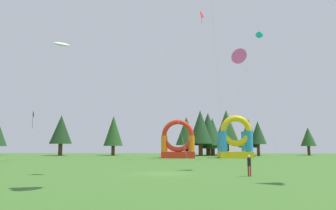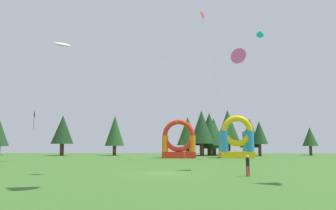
{
  "view_description": "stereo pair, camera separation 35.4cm",
  "coord_description": "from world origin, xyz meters",
  "px_view_note": "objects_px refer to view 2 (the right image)",
  "views": [
    {
      "loc": [
        1.29,
        -27.16,
        2.49
      ],
      "look_at": [
        0.0,
        12.08,
        7.32
      ],
      "focal_mm": 33.95,
      "sensor_mm": 36.0,
      "label": 1
    },
    {
      "loc": [
        1.64,
        -27.15,
        2.49
      ],
      "look_at": [
        0.0,
        12.08,
        7.32
      ],
      "focal_mm": 33.95,
      "sensor_mm": 36.0,
      "label": 2
    }
  ],
  "objects_px": {
    "person_far_side": "(248,164)",
    "kite_red_diamond": "(202,17)",
    "kite_black_diamond": "(34,115)",
    "inflatable_yellow_castle": "(179,145)",
    "kite_white_parafoil": "(62,45)",
    "inflatable_orange_dome": "(236,142)",
    "kite_cyan_delta": "(260,33)",
    "kite_pink_delta": "(241,58)"
  },
  "relations": [
    {
      "from": "kite_cyan_delta",
      "to": "kite_pink_delta",
      "type": "distance_m",
      "value": 22.81
    },
    {
      "from": "kite_white_parafoil",
      "to": "kite_pink_delta",
      "type": "height_order",
      "value": "kite_white_parafoil"
    },
    {
      "from": "kite_red_diamond",
      "to": "inflatable_orange_dome",
      "type": "distance_m",
      "value": 22.96
    },
    {
      "from": "kite_white_parafoil",
      "to": "inflatable_orange_dome",
      "type": "height_order",
      "value": "kite_white_parafoil"
    },
    {
      "from": "kite_black_diamond",
      "to": "person_far_side",
      "type": "distance_m",
      "value": 37.31
    },
    {
      "from": "inflatable_yellow_castle",
      "to": "inflatable_orange_dome",
      "type": "bearing_deg",
      "value": 6.46
    },
    {
      "from": "inflatable_orange_dome",
      "to": "kite_white_parafoil",
      "type": "bearing_deg",
      "value": -154.14
    },
    {
      "from": "kite_cyan_delta",
      "to": "person_far_side",
      "type": "xyz_separation_m",
      "value": [
        -7.87,
        -25.52,
        -19.59
      ]
    },
    {
      "from": "inflatable_orange_dome",
      "to": "inflatable_yellow_castle",
      "type": "bearing_deg",
      "value": -173.54
    },
    {
      "from": "kite_pink_delta",
      "to": "inflatable_yellow_castle",
      "type": "height_order",
      "value": "kite_pink_delta"
    },
    {
      "from": "kite_black_diamond",
      "to": "inflatable_yellow_castle",
      "type": "xyz_separation_m",
      "value": [
        22.72,
        8.24,
        -4.61
      ]
    },
    {
      "from": "kite_black_diamond",
      "to": "kite_white_parafoil",
      "type": "bearing_deg",
      "value": -34.73
    },
    {
      "from": "kite_black_diamond",
      "to": "kite_pink_delta",
      "type": "xyz_separation_m",
      "value": [
        29.18,
        -17.51,
        4.03
      ]
    },
    {
      "from": "kite_white_parafoil",
      "to": "inflatable_orange_dome",
      "type": "bearing_deg",
      "value": 25.86
    },
    {
      "from": "kite_cyan_delta",
      "to": "person_far_side",
      "type": "relative_size",
      "value": 13.02
    },
    {
      "from": "kite_red_diamond",
      "to": "inflatable_yellow_castle",
      "type": "relative_size",
      "value": 3.66
    },
    {
      "from": "kite_black_diamond",
      "to": "kite_red_diamond",
      "type": "distance_m",
      "value": 31.99
    },
    {
      "from": "kite_black_diamond",
      "to": "person_far_side",
      "type": "xyz_separation_m",
      "value": [
        28.32,
        -23.53,
        -6.01
      ]
    },
    {
      "from": "kite_cyan_delta",
      "to": "kite_black_diamond",
      "type": "distance_m",
      "value": 38.7
    },
    {
      "from": "person_far_side",
      "to": "kite_red_diamond",
      "type": "bearing_deg",
      "value": 117.36
    },
    {
      "from": "kite_black_diamond",
      "to": "kite_pink_delta",
      "type": "distance_m",
      "value": 34.27
    },
    {
      "from": "kite_black_diamond",
      "to": "person_far_side",
      "type": "relative_size",
      "value": 4.59
    },
    {
      "from": "kite_cyan_delta",
      "to": "kite_red_diamond",
      "type": "xyz_separation_m",
      "value": [
        -9.38,
        1.53,
        3.51
      ]
    },
    {
      "from": "kite_black_diamond",
      "to": "person_far_side",
      "type": "height_order",
      "value": "kite_black_diamond"
    },
    {
      "from": "kite_black_diamond",
      "to": "inflatable_orange_dome",
      "type": "xyz_separation_m",
      "value": [
        33.11,
        9.42,
        -4.17
      ]
    },
    {
      "from": "kite_white_parafoil",
      "to": "kite_red_diamond",
      "type": "height_order",
      "value": "kite_red_diamond"
    },
    {
      "from": "kite_pink_delta",
      "to": "inflatable_orange_dome",
      "type": "xyz_separation_m",
      "value": [
        3.93,
        26.93,
        -8.2
      ]
    },
    {
      "from": "kite_black_diamond",
      "to": "kite_white_parafoil",
      "type": "height_order",
      "value": "kite_white_parafoil"
    },
    {
      "from": "kite_white_parafoil",
      "to": "inflatable_orange_dome",
      "type": "xyz_separation_m",
      "value": [
        27.48,
        13.32,
        -14.28
      ]
    },
    {
      "from": "person_far_side",
      "to": "inflatable_orange_dome",
      "type": "distance_m",
      "value": 33.35
    },
    {
      "from": "kite_white_parafoil",
      "to": "inflatable_orange_dome",
      "type": "relative_size",
      "value": 2.31
    },
    {
      "from": "person_far_side",
      "to": "kite_white_parafoil",
      "type": "bearing_deg",
      "value": 163.29
    },
    {
      "from": "kite_black_diamond",
      "to": "inflatable_yellow_castle",
      "type": "height_order",
      "value": "kite_black_diamond"
    },
    {
      "from": "person_far_side",
      "to": "kite_cyan_delta",
      "type": "bearing_deg",
      "value": 97.02
    },
    {
      "from": "kite_pink_delta",
      "to": "person_far_side",
      "type": "bearing_deg",
      "value": -98.17
    },
    {
      "from": "kite_white_parafoil",
      "to": "person_far_side",
      "type": "relative_size",
      "value": 10.73
    },
    {
      "from": "kite_cyan_delta",
      "to": "kite_pink_delta",
      "type": "relative_size",
      "value": 1.79
    },
    {
      "from": "person_far_side",
      "to": "inflatable_yellow_castle",
      "type": "xyz_separation_m",
      "value": [
        -5.59,
        31.78,
        1.4
      ]
    },
    {
      "from": "kite_white_parafoil",
      "to": "person_far_side",
      "type": "distance_m",
      "value": 34.06
    },
    {
      "from": "person_far_side",
      "to": "kite_pink_delta",
      "type": "bearing_deg",
      "value": 105.99
    },
    {
      "from": "kite_black_diamond",
      "to": "inflatable_orange_dome",
      "type": "distance_m",
      "value": 34.67
    },
    {
      "from": "kite_red_diamond",
      "to": "inflatable_yellow_castle",
      "type": "bearing_deg",
      "value": 130.79
    }
  ]
}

